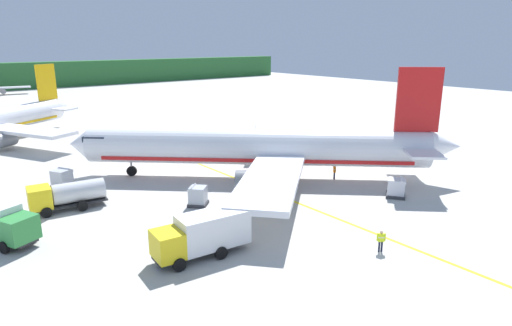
{
  "coord_description": "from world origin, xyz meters",
  "views": [
    {
      "loc": [
        -21.89,
        -17.05,
        14.32
      ],
      "look_at": [
        3.62,
        14.76,
        3.07
      ],
      "focal_mm": 30.96,
      "sensor_mm": 36.0,
      "label": 1
    }
  ],
  "objects": [
    {
      "name": "service_truck_baggage",
      "position": [
        -7.33,
        6.88,
        1.64
      ],
      "size": [
        6.9,
        2.92,
        2.98
      ],
      "color": "yellow",
      "rests_on": "ground"
    },
    {
      "name": "crew_marshaller",
      "position": [
        12.97,
        12.98,
        0.98
      ],
      "size": [
        0.45,
        0.53,
        1.66
      ],
      "color": "#191E33",
      "rests_on": "ground"
    },
    {
      "name": "cargo_container_far",
      "position": [
        -2.54,
        15.49,
        0.88
      ],
      "size": [
        2.31,
        2.31,
        1.87
      ],
      "color": "#333338",
      "rests_on": "ground"
    },
    {
      "name": "crew_loader_left",
      "position": [
        2.68,
        -0.43,
        0.94
      ],
      "size": [
        0.5,
        0.47,
        1.6
      ],
      "color": "#191E33",
      "rests_on": "ground"
    },
    {
      "name": "cargo_container_near",
      "position": [
        -10.52,
        28.6,
        0.91
      ],
      "size": [
        2.37,
        2.37,
        1.94
      ],
      "color": "#333338",
      "rests_on": "ground"
    },
    {
      "name": "apron_guide_line",
      "position": [
        4.93,
        13.59,
        0.01
      ],
      "size": [
        0.3,
        60.0,
        0.01
      ],
      "primitive_type": "cube",
      "color": "yellow",
      "rests_on": "ground"
    },
    {
      "name": "ground",
      "position": [
        0.0,
        48.0,
        -0.1
      ],
      "size": [
        240.0,
        320.0,
        0.2
      ],
      "primitive_type": "cube",
      "color": "#B7B5AD"
    },
    {
      "name": "airliner_foreground",
      "position": [
        7.04,
        18.21,
        3.39
      ],
      "size": [
        33.04,
        31.26,
        11.9
      ],
      "color": "white",
      "rests_on": "ground"
    },
    {
      "name": "cargo_container_mid",
      "position": [
        13.42,
        5.62,
        0.89
      ],
      "size": [
        2.44,
        2.44,
        1.89
      ],
      "color": "#333338",
      "rests_on": "ground"
    },
    {
      "name": "service_truck_fuel",
      "position": [
        -12.07,
        21.83,
        1.4
      ],
      "size": [
        6.55,
        2.94,
        2.4
      ],
      "color": "yellow",
      "rests_on": "ground"
    }
  ]
}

